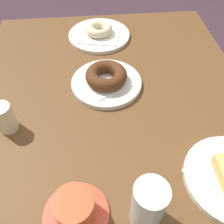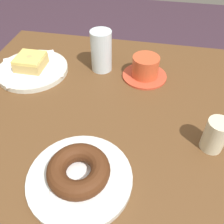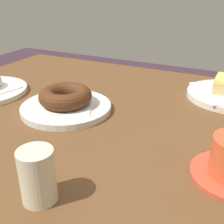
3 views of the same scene
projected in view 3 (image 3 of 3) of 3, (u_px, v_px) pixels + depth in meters
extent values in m
cube|color=brown|center=(101.00, 124.00, 0.69)|extent=(1.05, 0.84, 0.05)
cylinder|color=#5B311B|center=(49.00, 140.00, 1.31)|extent=(0.05, 0.05, 0.67)
cylinder|color=silver|center=(66.00, 108.00, 0.70)|extent=(0.22, 0.22, 0.01)
cube|color=white|center=(66.00, 104.00, 0.69)|extent=(0.17, 0.17, 0.00)
torus|color=#4B2713|center=(65.00, 96.00, 0.68)|extent=(0.13, 0.13, 0.04)
cylinder|color=beige|center=(38.00, 176.00, 0.40)|extent=(0.05, 0.05, 0.08)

